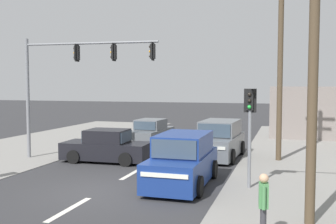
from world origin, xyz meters
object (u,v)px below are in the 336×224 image
(utility_pole_foreground_right, at_px, (309,19))
(suv_kerbside_parked, at_px, (219,140))
(sedan_oncoming_near, at_px, (107,147))
(traffic_signal_mast, at_px, (71,71))
(pedestal_signal_right_kerb, at_px, (250,121))
(pedestrian_at_kerb, at_px, (263,203))
(suv_oncoming_mid, at_px, (183,161))
(utility_pole_midground_right, at_px, (280,50))
(sedan_receding_far, at_px, (151,133))

(utility_pole_foreground_right, distance_m, suv_kerbside_parked, 10.67)
(suv_kerbside_parked, relative_size, sedan_oncoming_near, 1.08)
(traffic_signal_mast, height_order, sedan_oncoming_near, traffic_signal_mast)
(sedan_oncoming_near, bearing_deg, utility_pole_foreground_right, -35.61)
(sedan_oncoming_near, bearing_deg, pedestal_signal_right_kerb, -23.13)
(utility_pole_foreground_right, xyz_separation_m, traffic_signal_mast, (-10.64, 6.26, -1.01))
(sedan_oncoming_near, xyz_separation_m, pedestrian_at_kerb, (7.81, -7.83, 0.22))
(suv_oncoming_mid, xyz_separation_m, suv_kerbside_parked, (0.40, 5.85, 0.00))
(suv_oncoming_mid, bearing_deg, utility_pole_foreground_right, -36.68)
(utility_pole_midground_right, xyz_separation_m, suv_kerbside_parked, (-2.90, -0.06, -4.50))
(utility_pole_foreground_right, xyz_separation_m, pedestal_signal_right_kerb, (-1.74, 3.29, -2.95))
(suv_oncoming_mid, xyz_separation_m, pedestrian_at_kerb, (3.17, -4.63, 0.04))
(utility_pole_foreground_right, height_order, sedan_oncoming_near, utility_pole_foreground_right)
(sedan_receding_far, bearing_deg, utility_pole_foreground_right, -54.97)
(sedan_oncoming_near, bearing_deg, suv_oncoming_mid, -34.63)
(utility_pole_midground_right, height_order, sedan_receding_far, utility_pole_midground_right)
(pedestal_signal_right_kerb, xyz_separation_m, suv_oncoming_mid, (-2.40, -0.20, -1.53))
(pedestal_signal_right_kerb, xyz_separation_m, suv_kerbside_parked, (-2.01, 5.65, -1.53))
(pedestal_signal_right_kerb, xyz_separation_m, pedestrian_at_kerb, (0.77, -4.82, -1.49))
(sedan_receding_far, relative_size, suv_kerbside_parked, 0.93)
(pedestal_signal_right_kerb, xyz_separation_m, sedan_receding_far, (-6.90, 9.05, -1.71))
(utility_pole_midground_right, relative_size, traffic_signal_mast, 1.49)
(pedestal_signal_right_kerb, bearing_deg, utility_pole_foreground_right, -62.03)
(sedan_oncoming_near, bearing_deg, traffic_signal_mast, -178.78)
(utility_pole_foreground_right, bearing_deg, pedestal_signal_right_kerb, 117.97)
(utility_pole_foreground_right, relative_size, suv_oncoming_mid, 2.20)
(traffic_signal_mast, relative_size, pedestal_signal_right_kerb, 1.93)
(utility_pole_midground_right, bearing_deg, suv_oncoming_mid, -119.17)
(sedan_oncoming_near, bearing_deg, suv_kerbside_parked, 27.64)
(traffic_signal_mast, bearing_deg, sedan_receding_far, 71.80)
(suv_oncoming_mid, height_order, sedan_oncoming_near, suv_oncoming_mid)
(utility_pole_midground_right, relative_size, sedan_oncoming_near, 2.39)
(pedestal_signal_right_kerb, bearing_deg, sedan_receding_far, 127.34)
(utility_pole_midground_right, relative_size, suv_kerbside_parked, 2.22)
(sedan_receding_far, relative_size, sedan_oncoming_near, 1.00)
(utility_pole_foreground_right, relative_size, sedan_receding_far, 2.32)
(utility_pole_foreground_right, bearing_deg, suv_oncoming_mid, 143.32)
(utility_pole_foreground_right, height_order, suv_kerbside_parked, utility_pole_foreground_right)
(traffic_signal_mast, distance_m, pedestal_signal_right_kerb, 9.58)
(utility_pole_midground_right, height_order, suv_kerbside_parked, utility_pole_midground_right)
(traffic_signal_mast, distance_m, suv_oncoming_mid, 8.02)
(pedestal_signal_right_kerb, relative_size, suv_oncoming_mid, 0.78)
(traffic_signal_mast, xyz_separation_m, suv_kerbside_parked, (6.89, 2.68, -3.47))
(sedan_receding_far, relative_size, pedestrian_at_kerb, 2.64)
(utility_pole_midground_right, bearing_deg, sedan_receding_far, 156.81)
(utility_pole_foreground_right, distance_m, pedestrian_at_kerb, 4.80)
(utility_pole_foreground_right, distance_m, sedan_receding_far, 15.77)
(utility_pole_midground_right, xyz_separation_m, pedestrian_at_kerb, (-0.13, -10.53, -4.46))
(suv_oncoming_mid, relative_size, pedestrian_at_kerb, 2.79)
(sedan_receding_far, relative_size, suv_oncoming_mid, 0.95)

